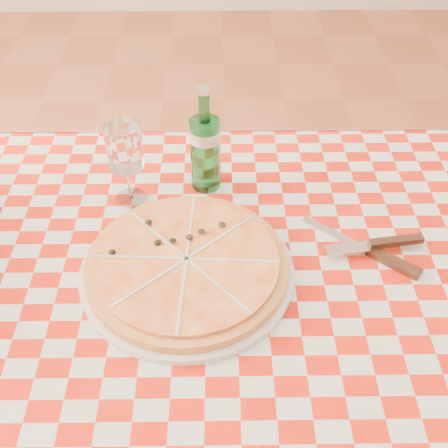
# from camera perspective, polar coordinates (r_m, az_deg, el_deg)

# --- Properties ---
(dining_table) EXTENTS (1.20, 0.80, 0.75)m
(dining_table) POSITION_cam_1_polar(r_m,az_deg,el_deg) (1.09, 1.10, -8.25)
(dining_table) COLOR brown
(dining_table) RESTS_ON ground
(tablecloth) EXTENTS (1.30, 0.90, 0.01)m
(tablecloth) POSITION_cam_1_polar(r_m,az_deg,el_deg) (1.02, 1.17, -4.93)
(tablecloth) COLOR #B4190B
(tablecloth) RESTS_ON dining_table
(pizza_plate) EXTENTS (0.40, 0.40, 0.05)m
(pizza_plate) POSITION_cam_1_polar(r_m,az_deg,el_deg) (0.99, -3.80, -4.14)
(pizza_plate) COLOR #C28D40
(pizza_plate) RESTS_ON tablecloth
(water_bottle) EXTENTS (0.07, 0.07, 0.23)m
(water_bottle) POSITION_cam_1_polar(r_m,az_deg,el_deg) (1.13, -1.94, 8.58)
(water_bottle) COLOR #1B6C29
(water_bottle) RESTS_ON tablecloth
(wine_glass) EXTENTS (0.09, 0.09, 0.18)m
(wine_glass) POSITION_cam_1_polar(r_m,az_deg,el_deg) (1.12, -9.85, 5.97)
(wine_glass) COLOR white
(wine_glass) RESTS_ON tablecloth
(cutlery) EXTENTS (0.30, 0.27, 0.03)m
(cutlery) POSITION_cam_1_polar(r_m,az_deg,el_deg) (1.07, 14.49, -2.24)
(cutlery) COLOR silver
(cutlery) RESTS_ON tablecloth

